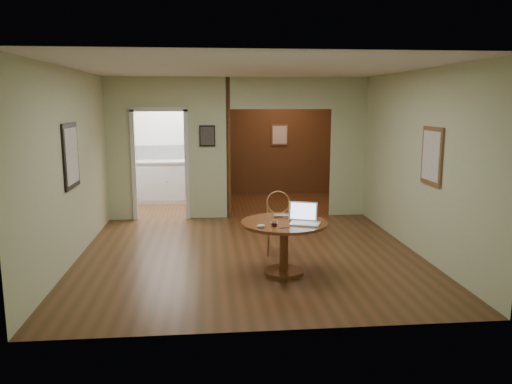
{
  "coord_description": "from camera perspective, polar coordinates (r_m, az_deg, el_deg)",
  "views": [
    {
      "loc": [
        -0.59,
        -7.07,
        2.22
      ],
      "look_at": [
        0.07,
        -0.2,
        0.98
      ],
      "focal_mm": 35.0,
      "sensor_mm": 36.0,
      "label": 1
    }
  ],
  "objects": [
    {
      "name": "grocery_bag",
      "position": [
        11.33,
        -6.48,
        4.26
      ],
      "size": [
        0.28,
        0.24,
        0.26
      ],
      "primitive_type": "ellipsoid",
      "rotation": [
        0.0,
        0.0,
        -0.1
      ],
      "color": "beige",
      "rests_on": "kitchen_cabinet"
    },
    {
      "name": "wine_glass",
      "position": [
        6.24,
        2.1,
        -3.45
      ],
      "size": [
        0.09,
        0.09,
        0.1
      ],
      "primitive_type": null,
      "color": "white",
      "rests_on": "dining_table"
    },
    {
      "name": "chair",
      "position": [
        7.43,
        2.52,
        -3.11
      ],
      "size": [
        0.45,
        0.45,
        0.93
      ],
      "rotation": [
        0.0,
        0.0,
        -0.17
      ],
      "color": "brown",
      "rests_on": "ground"
    },
    {
      "name": "kitchen_cabinet",
      "position": [
        11.43,
        -9.26,
        1.24
      ],
      "size": [
        2.06,
        0.6,
        0.94
      ],
      "color": "silver",
      "rests_on": "ground"
    },
    {
      "name": "pen",
      "position": [
        6.16,
        3.24,
        -4.11
      ],
      "size": [
        0.13,
        0.04,
        0.01
      ],
      "primitive_type": "cylinder",
      "rotation": [
        0.0,
        1.57,
        0.21
      ],
      "color": "navy",
      "rests_on": "dining_table"
    },
    {
      "name": "open_laptop",
      "position": [
        6.41,
        5.53,
        -2.97
      ],
      "size": [
        0.44,
        0.43,
        0.26
      ],
      "rotation": [
        0.0,
        0.0,
        -0.36
      ],
      "color": "silver",
      "rests_on": "dining_table"
    },
    {
      "name": "dining_table",
      "position": [
        6.53,
        3.22,
        -4.96
      ],
      "size": [
        1.12,
        1.12,
        0.7
      ],
      "rotation": [
        0.0,
        0.0,
        -0.29
      ],
      "color": "brown",
      "rests_on": "ground"
    },
    {
      "name": "floor",
      "position": [
        7.44,
        -0.71,
        -7.21
      ],
      "size": [
        5.0,
        5.0,
        0.0
      ],
      "primitive_type": "plane",
      "color": "#422913",
      "rests_on": "ground"
    },
    {
      "name": "mouse",
      "position": [
        6.16,
        0.57,
        -3.91
      ],
      "size": [
        0.12,
        0.08,
        0.04
      ],
      "primitive_type": "ellipsoid",
      "rotation": [
        0.0,
        0.0,
        -0.21
      ],
      "color": "silver",
      "rests_on": "dining_table"
    },
    {
      "name": "closed_laptop",
      "position": [
        6.72,
        3.64,
        -2.81
      ],
      "size": [
        0.38,
        0.28,
        0.03
      ],
      "primitive_type": "imported",
      "rotation": [
        0.0,
        0.0,
        -0.13
      ],
      "color": "#BCBCC1",
      "rests_on": "dining_table"
    },
    {
      "name": "room_shell",
      "position": [
        10.22,
        -4.83,
        4.88
      ],
      "size": [
        5.2,
        7.5,
        5.0
      ],
      "color": "silver",
      "rests_on": "ground"
    }
  ]
}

